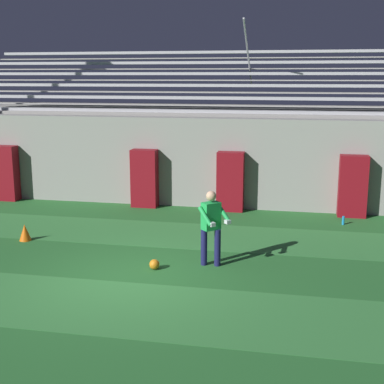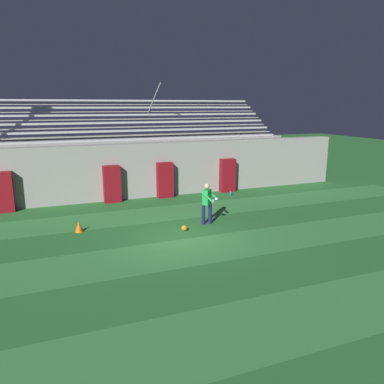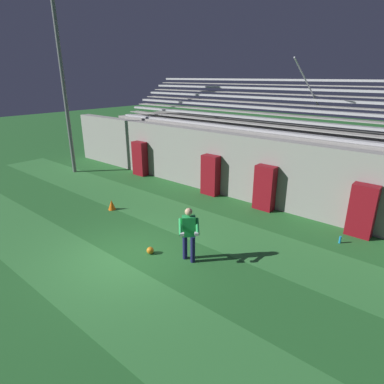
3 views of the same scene
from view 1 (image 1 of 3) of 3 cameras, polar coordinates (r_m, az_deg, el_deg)
ground_plane at (r=11.27m, az=-6.77°, el=-8.98°), size 80.00×80.00×0.00m
turf_stripe_mid at (r=10.03m, az=-9.32°, el=-11.84°), size 28.00×2.28×0.01m
turf_stripe_far at (r=14.12m, az=-2.87°, el=-4.48°), size 28.00×2.28×0.01m
back_wall at (r=17.02m, az=-0.19°, el=3.25°), size 24.00×0.60×2.80m
padding_pillar_gate_left at (r=16.90m, az=-5.09°, el=1.46°), size 0.81×0.44×1.82m
padding_pillar_gate_right at (r=16.36m, az=4.12°, el=1.11°), size 0.81×0.44×1.82m
padding_pillar_far_left at (r=18.80m, az=-19.28°, el=1.91°), size 0.81×0.44×1.82m
padding_pillar_far_right at (r=16.33m, az=16.78°, el=0.59°), size 0.81×0.44×1.82m
bleacher_stand at (r=19.62m, az=1.36°, el=4.78°), size 18.00×4.75×5.83m
goalkeeper at (r=11.56m, az=2.08°, el=-3.37°), size 0.74×0.74×1.67m
soccer_ball at (r=11.61m, az=-4.03°, el=-7.71°), size 0.22×0.22×0.22m
traffic_cone at (r=14.15m, az=-17.39°, el=-4.13°), size 0.30×0.30×0.42m
water_bottle at (r=15.54m, az=15.83°, el=-2.93°), size 0.07×0.07×0.24m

